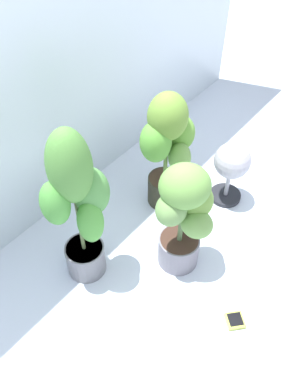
# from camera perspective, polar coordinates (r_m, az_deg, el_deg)

# --- Properties ---
(ground_plane) EXTENTS (8.00, 8.00, 0.00)m
(ground_plane) POSITION_cam_1_polar(r_m,az_deg,el_deg) (2.16, 6.75, -10.24)
(ground_plane) COLOR silver
(ground_plane) RESTS_ON ground
(mylar_back_wall) EXTENTS (3.20, 0.01, 2.00)m
(mylar_back_wall) POSITION_cam_1_polar(r_m,az_deg,el_deg) (1.93, -13.27, 21.04)
(mylar_back_wall) COLOR silver
(mylar_back_wall) RESTS_ON ground
(potted_plant_back_left) EXTENTS (0.33, 0.28, 0.89)m
(potted_plant_back_left) POSITION_cam_1_polar(r_m,az_deg,el_deg) (1.78, -8.99, -1.58)
(potted_plant_back_left) COLOR slate
(potted_plant_back_left) RESTS_ON ground
(potted_plant_center) EXTENTS (0.31, 0.32, 0.65)m
(potted_plant_center) POSITION_cam_1_polar(r_m,az_deg,el_deg) (1.89, 5.56, -3.02)
(potted_plant_center) COLOR slate
(potted_plant_center) RESTS_ON ground
(potted_plant_back_right) EXTENTS (0.36, 0.30, 0.73)m
(potted_plant_back_right) POSITION_cam_1_polar(r_m,az_deg,el_deg) (2.14, 3.26, 6.49)
(potted_plant_back_right) COLOR #2C2B1D
(potted_plant_back_right) RESTS_ON ground
(hygrometer_box) EXTENTS (0.11, 0.11, 0.03)m
(hygrometer_box) POSITION_cam_1_polar(r_m,az_deg,el_deg) (2.04, 12.37, -16.85)
(hygrometer_box) COLOR #C7D349
(hygrometer_box) RESTS_ON ground
(floor_fan) EXTENTS (0.29, 0.29, 0.39)m
(floor_fan) POSITION_cam_1_polar(r_m,az_deg,el_deg) (2.31, 11.94, 3.75)
(floor_fan) COLOR #222329
(floor_fan) RESTS_ON ground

